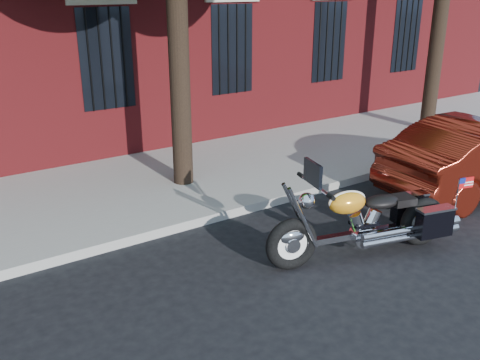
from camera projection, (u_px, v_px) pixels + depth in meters
ground at (251, 258)px, 7.49m from camera, size 120.00×120.00×0.00m
curb at (201, 220)px, 8.54m from camera, size 40.00×0.16×0.15m
sidewalk at (151, 185)px, 10.00m from camera, size 40.00×3.60×0.15m
motorcycle at (370, 222)px, 7.41m from camera, size 2.81×1.30×1.49m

